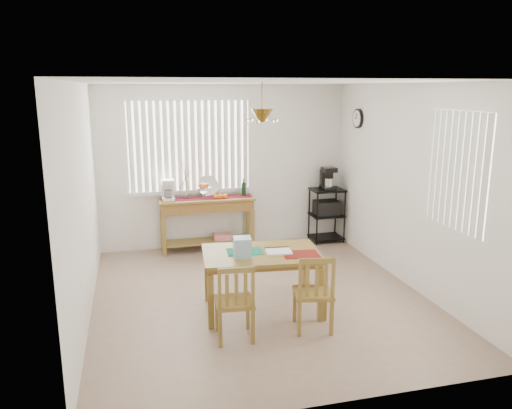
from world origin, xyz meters
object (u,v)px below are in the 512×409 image
object	(u,v)px
chair_left	(235,302)
wire_cart	(327,210)
chair_right	(314,293)
dining_table	(261,259)
cart_items	(328,179)
sideboard	(208,211)

from	to	relation	value
chair_left	wire_cart	bearing A→B (deg)	53.54
wire_cart	chair_right	bearing A→B (deg)	-114.38
chair_right	chair_left	bearing A→B (deg)	179.80
wire_cart	dining_table	distance (m)	2.96
cart_items	chair_right	world-z (taller)	cart_items
cart_items	chair_left	xyz separation A→B (m)	(-2.21, -3.00, -0.66)
sideboard	chair_left	xyz separation A→B (m)	(-0.19, -3.01, -0.22)
wire_cart	chair_right	distance (m)	3.29
wire_cart	chair_right	size ratio (longest dim) A/B	1.04
chair_left	chair_right	distance (m)	0.85
sideboard	wire_cart	size ratio (longest dim) A/B	1.67
sideboard	dining_table	bearing A→B (deg)	-84.06
dining_table	sideboard	bearing A→B (deg)	95.94
cart_items	chair_left	bearing A→B (deg)	-126.38
cart_items	chair_left	world-z (taller)	cart_items
cart_items	dining_table	distance (m)	3.00
sideboard	cart_items	xyz separation A→B (m)	(2.02, -0.01, 0.44)
wire_cart	sideboard	bearing A→B (deg)	179.41
chair_right	wire_cart	bearing A→B (deg)	65.62
wire_cart	chair_right	xyz separation A→B (m)	(-1.36, -2.99, -0.12)
wire_cart	chair_right	world-z (taller)	wire_cart
cart_items	dining_table	bearing A→B (deg)	-126.49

